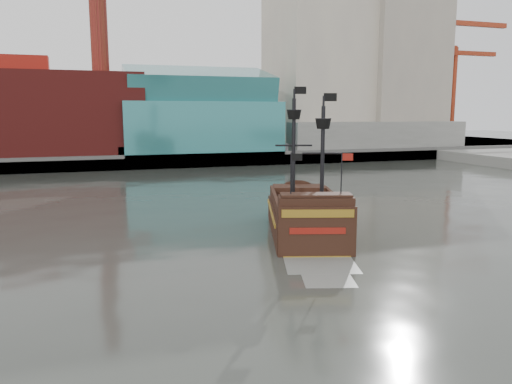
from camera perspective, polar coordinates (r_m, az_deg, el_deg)
name	(u,v)px	position (r m, az deg, el deg)	size (l,w,h in m)	color
ground	(277,278)	(30.98, 2.37, -9.85)	(400.00, 400.00, 0.00)	#2D2F2A
promenade_far	(139,151)	(120.20, -13.28, 4.56)	(220.00, 60.00, 2.00)	slate
seawall	(154,162)	(90.92, -11.63, 3.41)	(220.00, 1.00, 2.60)	#4C4C49
skyline	(162,44)	(113.97, -10.67, 16.28)	(149.00, 45.00, 62.00)	brown
crane_a	(451,77)	(141.31, 21.35, 12.19)	(22.50, 4.00, 32.25)	slate
crane_b	(454,92)	(154.94, 21.68, 10.53)	(19.10, 4.00, 26.25)	slate
pirate_ship	(306,220)	(41.63, 5.72, -3.24)	(10.05, 18.21, 13.06)	black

